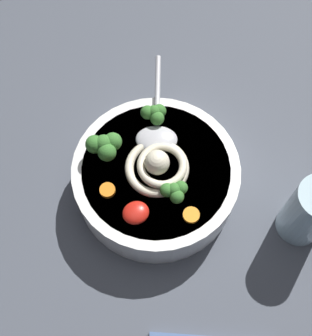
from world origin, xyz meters
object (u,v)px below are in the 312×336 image
object	(u,v)px
soup_spoon	(157,131)
drinking_glass	(309,212)
soup_bowl	(156,178)
noodle_pile	(158,166)

from	to	relation	value
soup_spoon	drinking_glass	distance (cm)	24.00
soup_bowl	noodle_pile	distance (cm)	4.49
soup_bowl	drinking_glass	size ratio (longest dim) A/B	2.09
drinking_glass	noodle_pile	bearing A→B (deg)	141.99
soup_spoon	drinking_glass	bearing A→B (deg)	-118.36
soup_bowl	soup_spoon	xyz separation A→B (cm)	(2.19, 5.13, 4.03)
soup_spoon	drinking_glass	world-z (taller)	drinking_glass
soup_bowl	drinking_glass	bearing A→B (deg)	-38.49
drinking_glass	soup_spoon	bearing A→B (deg)	128.52
soup_bowl	noodle_pile	size ratio (longest dim) A/B	2.42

